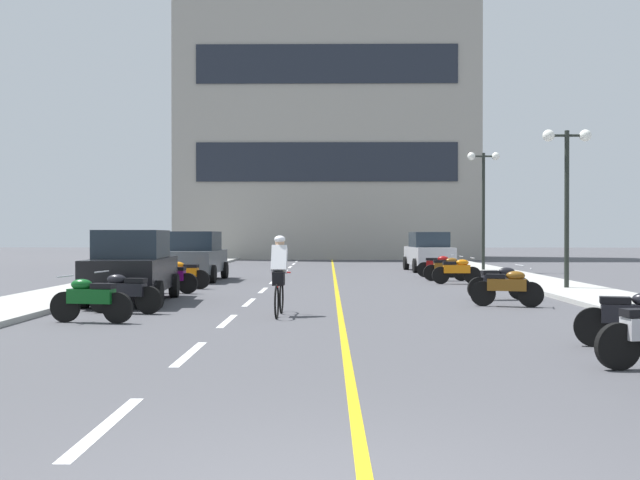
{
  "coord_description": "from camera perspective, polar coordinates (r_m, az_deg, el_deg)",
  "views": [
    {
      "loc": [
        -0.01,
        -4.57,
        1.72
      ],
      "look_at": [
        -0.3,
        21.54,
        1.51
      ],
      "focal_mm": 41.51,
      "sensor_mm": 36.0,
      "label": 1
    }
  ],
  "objects": [
    {
      "name": "parked_car_mid",
      "position": [
        27.69,
        -9.54,
        -1.22
      ],
      "size": [
        1.97,
        4.22,
        1.82
      ],
      "color": "black",
      "rests_on": "ground"
    },
    {
      "name": "parked_car_near",
      "position": [
        19.2,
        -14.27,
        -1.96
      ],
      "size": [
        2.15,
        4.31,
        1.82
      ],
      "color": "black",
      "rests_on": "ground"
    },
    {
      "name": "street_lamp_far",
      "position": [
        34.24,
        12.49,
        4.22
      ],
      "size": [
        1.46,
        0.36,
        5.3
      ],
      "color": "black",
      "rests_on": "curb_right"
    },
    {
      "name": "curb_right",
      "position": [
        29.51,
        14.79,
        -2.79
      ],
      "size": [
        2.4,
        72.0,
        0.12
      ],
      "primitive_type": "cube",
      "color": "#A8A8A3",
      "rests_on": "ground"
    },
    {
      "name": "lane_dash_8",
      "position": [
        38.65,
        -2.32,
        -2.1
      ],
      "size": [
        0.14,
        2.2,
        0.01
      ],
      "primitive_type": "cube",
      "color": "silver",
      "rests_on": "ground"
    },
    {
      "name": "street_lamp_mid",
      "position": [
        23.44,
        18.5,
        5.09
      ],
      "size": [
        1.46,
        0.36,
        4.74
      ],
      "color": "black",
      "rests_on": "curb_right"
    },
    {
      "name": "lane_dash_6",
      "position": [
        30.68,
        -3.09,
        -2.76
      ],
      "size": [
        0.14,
        2.2,
        0.01
      ],
      "primitive_type": "cube",
      "color": "silver",
      "rests_on": "ground"
    },
    {
      "name": "motorcycle_4",
      "position": [
        16.56,
        -14.83,
        -3.88
      ],
      "size": [
        1.69,
        0.63,
        0.92
      ],
      "color": "black",
      "rests_on": "ground"
    },
    {
      "name": "lane_dash_0",
      "position": [
        7.07,
        -16.21,
        -13.6
      ],
      "size": [
        0.14,
        2.2,
        0.01
      ],
      "primitive_type": "cube",
      "color": "silver",
      "rests_on": "ground"
    },
    {
      "name": "lane_dash_4",
      "position": [
        22.72,
        -4.41,
        -3.88
      ],
      "size": [
        0.14,
        2.2,
        0.01
      ],
      "primitive_type": "cube",
      "color": "silver",
      "rests_on": "ground"
    },
    {
      "name": "motorcycle_2",
      "position": [
        12.12,
        23.05,
        -5.49
      ],
      "size": [
        1.66,
        0.74,
        0.92
      ],
      "color": "black",
      "rests_on": "ground"
    },
    {
      "name": "motorcycle_6",
      "position": [
        19.9,
        13.69,
        -3.15
      ],
      "size": [
        1.7,
        0.6,
        0.92
      ],
      "color": "black",
      "rests_on": "ground"
    },
    {
      "name": "motorcycle_9",
      "position": [
        25.92,
        10.52,
        -2.31
      ],
      "size": [
        1.7,
        0.6,
        0.92
      ],
      "color": "black",
      "rests_on": "ground"
    },
    {
      "name": "lane_dash_11",
      "position": [
        50.63,
        -1.62,
        -1.49
      ],
      "size": [
        0.14,
        2.2,
        0.01
      ],
      "primitive_type": "cube",
      "color": "silver",
      "rests_on": "ground"
    },
    {
      "name": "lane_dash_10",
      "position": [
        46.64,
        -1.81,
        -1.66
      ],
      "size": [
        0.14,
        2.2,
        0.01
      ],
      "primitive_type": "cube",
      "color": "silver",
      "rests_on": "ground"
    },
    {
      "name": "motorcycle_8",
      "position": [
        23.65,
        -10.49,
        -2.58
      ],
      "size": [
        1.69,
        0.61,
        0.92
      ],
      "color": "black",
      "rests_on": "ground"
    },
    {
      "name": "lane_dash_3",
      "position": [
        18.75,
        -5.49,
        -4.8
      ],
      "size": [
        0.14,
        2.2,
        0.01
      ],
      "primitive_type": "cube",
      "color": "silver",
      "rests_on": "ground"
    },
    {
      "name": "parked_car_far",
      "position": [
        34.72,
        8.39,
        -0.88
      ],
      "size": [
        2.08,
        4.27,
        1.82
      ],
      "color": "black",
      "rests_on": "ground"
    },
    {
      "name": "lane_dash_9",
      "position": [
        42.65,
        -2.04,
        -1.86
      ],
      "size": [
        0.14,
        2.2,
        0.01
      ],
      "primitive_type": "cube",
      "color": "silver",
      "rests_on": "ground"
    },
    {
      "name": "cyclist_rider",
      "position": [
        15.6,
        -3.17,
        -2.6
      ],
      "size": [
        0.42,
        1.77,
        1.71
      ],
      "color": "black",
      "rests_on": "ground"
    },
    {
      "name": "curb_left",
      "position": [
        29.5,
        -13.49,
        -2.79
      ],
      "size": [
        2.4,
        72.0,
        0.12
      ],
      "primitive_type": "cube",
      "color": "#A8A8A3",
      "rests_on": "ground"
    },
    {
      "name": "motorcycle_10",
      "position": [
        27.58,
        9.74,
        -2.15
      ],
      "size": [
        1.7,
        0.6,
        0.92
      ],
      "color": "black",
      "rests_on": "ground"
    },
    {
      "name": "ground_plane",
      "position": [
        25.62,
        0.65,
        -3.4
      ],
      "size": [
        140.0,
        140.0,
        0.0
      ],
      "primitive_type": "plane",
      "color": "#47474C"
    },
    {
      "name": "lane_dash_7",
      "position": [
        34.66,
        -2.66,
        -2.39
      ],
      "size": [
        0.14,
        2.2,
        0.01
      ],
      "primitive_type": "cube",
      "color": "silver",
      "rests_on": "ground"
    },
    {
      "name": "motorcycle_5",
      "position": [
        18.07,
        14.24,
        -3.52
      ],
      "size": [
        1.67,
        0.69,
        0.92
      ],
      "color": "black",
      "rests_on": "ground"
    },
    {
      "name": "motorcycle_7",
      "position": [
        21.87,
        -11.56,
        -2.83
      ],
      "size": [
        1.69,
        0.6,
        0.92
      ],
      "color": "black",
      "rests_on": "ground"
    },
    {
      "name": "office_building",
      "position": [
        54.52,
        0.53,
        10.19
      ],
      "size": [
        20.88,
        8.46,
        21.89
      ],
      "color": "#9E998E",
      "rests_on": "ground"
    },
    {
      "name": "lane_dash_5",
      "position": [
        26.69,
        -3.65,
        -3.24
      ],
      "size": [
        0.14,
        2.2,
        0.01
      ],
      "primitive_type": "cube",
      "color": "silver",
      "rests_on": "ground"
    },
    {
      "name": "motorcycle_11",
      "position": [
        29.83,
        9.11,
        -1.95
      ],
      "size": [
        1.65,
        0.77,
        0.92
      ],
      "color": "black",
      "rests_on": "ground"
    },
    {
      "name": "motorcycle_3",
      "position": [
        15.01,
        -17.27,
        -4.33
      ],
      "size": [
        1.69,
        0.61,
        0.92
      ],
      "color": "black",
      "rests_on": "ground"
    },
    {
      "name": "lane_dash_2",
      "position": [
        14.8,
        -7.15,
        -6.21
      ],
      "size": [
        0.14,
        2.2,
        0.01
      ],
      "primitive_type": "cube",
      "color": "silver",
      "rests_on": "ground"
    },
    {
      "name": "lane_dash_1",
      "position": [
        10.89,
        -10.03,
        -8.62
      ],
      "size": [
        0.14,
        2.2,
        0.01
      ],
      "primitive_type": "cube",
      "color": "silver",
      "rests_on": "ground"
    },
    {
      "name": "centre_line_yellow",
      "position": [
        28.62,
        1.15,
        -2.99
      ],
      "size": [
        0.12,
        66.0,
        0.01
      ],
      "primitive_type": "cube",
      "color": "gold",
      "rests_on": "ground"
    }
  ]
}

